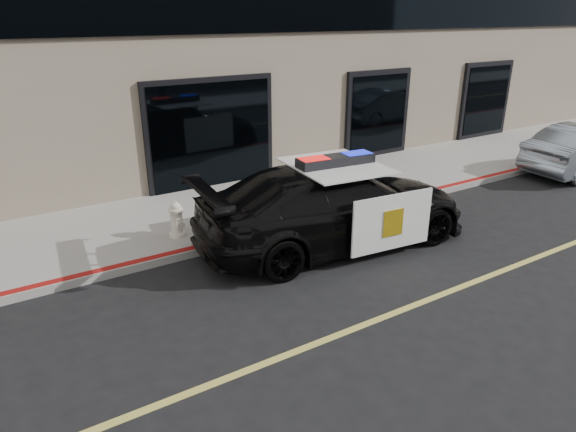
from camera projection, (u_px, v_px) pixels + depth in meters
ground at (445, 293)px, 8.50m from camera, size 120.00×120.00×0.00m
sidewalk_n at (281, 198)px, 12.60m from camera, size 60.00×3.50×0.15m
police_car at (334, 205)px, 10.06m from camera, size 3.35×5.99×1.82m
fire_hydrant at (177, 220)px, 10.18m from camera, size 0.33×0.46×0.74m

